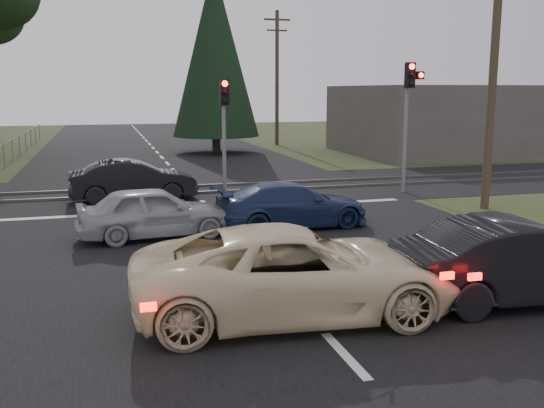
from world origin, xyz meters
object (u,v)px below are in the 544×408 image
object	(u,v)px
dark_hatchback	(524,261)
blue_sedan	(291,205)
traffic_signal_right	(409,102)
utility_pole_far	(212,81)
utility_pole_near	(494,57)
dark_car_far	(133,181)
traffic_signal_center	(224,117)
utility_pole_mid	(277,76)
silver_car	(154,212)
cream_coupe	(295,272)

from	to	relation	value
dark_hatchback	blue_sedan	xyz separation A→B (m)	(-2.15, 6.84, -0.13)
traffic_signal_right	utility_pole_far	size ratio (longest dim) A/B	0.52
utility_pole_near	dark_hatchback	world-z (taller)	utility_pole_near
traffic_signal_right	dark_hatchback	size ratio (longest dim) A/B	1.03
dark_hatchback	dark_car_far	xyz separation A→B (m)	(-6.11, 12.22, -0.05)
traffic_signal_center	blue_sedan	distance (m)	6.06
traffic_signal_right	blue_sedan	size ratio (longest dim) A/B	1.10
utility_pole_near	traffic_signal_center	bearing A→B (deg)	148.05
utility_pole_near	utility_pole_mid	world-z (taller)	same
traffic_signal_center	utility_pole_near	xyz separation A→B (m)	(7.50, -4.68, 1.92)
dark_hatchback	dark_car_far	size ratio (longest dim) A/B	1.07
utility_pole_mid	dark_car_far	distance (m)	22.66
silver_car	blue_sedan	distance (m)	3.73
utility_pole_mid	cream_coupe	size ratio (longest dim) A/B	1.67
dark_car_far	cream_coupe	bearing A→B (deg)	-172.48
cream_coupe	traffic_signal_center	bearing A→B (deg)	-1.04
silver_car	utility_pole_far	bearing A→B (deg)	-17.05
blue_sedan	dark_car_far	xyz separation A→B (m)	(-3.96, 5.38, 0.08)
traffic_signal_right	utility_pole_mid	size ratio (longest dim) A/B	0.52
traffic_signal_right	utility_pole_far	xyz separation A→B (m)	(0.95, 45.53, 1.41)
utility_pole_far	blue_sedan	size ratio (longest dim) A/B	2.11
traffic_signal_right	dark_car_far	bearing A→B (deg)	174.27
utility_pole_far	cream_coupe	distance (m)	57.10
utility_pole_near	silver_car	distance (m)	11.30
traffic_signal_right	dark_car_far	xyz separation A→B (m)	(-9.78, 0.98, -2.62)
traffic_signal_center	utility_pole_far	bearing A→B (deg)	80.40
traffic_signal_right	cream_coupe	world-z (taller)	traffic_signal_right
utility_pole_near	dark_hatchback	size ratio (longest dim) A/B	1.98
traffic_signal_right	cream_coupe	bearing A→B (deg)	-125.73
blue_sedan	utility_pole_mid	bearing A→B (deg)	-18.68
cream_coupe	blue_sedan	world-z (taller)	cream_coupe
utility_pole_near	utility_pole_far	size ratio (longest dim) A/B	1.00
utility_pole_far	cream_coupe	xyz separation A→B (m)	(-8.70, -56.30, -3.97)
dark_hatchback	utility_pole_near	bearing A→B (deg)	-26.98
traffic_signal_center	silver_car	distance (m)	6.85
blue_sedan	dark_car_far	world-z (taller)	dark_car_far
traffic_signal_center	silver_car	world-z (taller)	traffic_signal_center
utility_pole_near	cream_coupe	bearing A→B (deg)	-140.02
traffic_signal_right	traffic_signal_center	xyz separation A→B (m)	(-6.55, 1.20, -0.51)
traffic_signal_center	utility_pole_mid	xyz separation A→B (m)	(7.50, 19.32, 1.92)
cream_coupe	dark_car_far	size ratio (longest dim) A/B	1.28
cream_coupe	blue_sedan	distance (m)	6.66
dark_hatchback	silver_car	xyz separation A→B (m)	(-5.87, 6.66, -0.09)
silver_car	blue_sedan	size ratio (longest dim) A/B	0.91
traffic_signal_right	traffic_signal_center	world-z (taller)	traffic_signal_right
traffic_signal_right	utility_pole_mid	distance (m)	20.60
traffic_signal_center	utility_pole_near	size ratio (longest dim) A/B	0.46
traffic_signal_center	utility_pole_far	size ratio (longest dim) A/B	0.46
traffic_signal_center	blue_sedan	size ratio (longest dim) A/B	0.96
cream_coupe	traffic_signal_right	bearing A→B (deg)	-31.05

